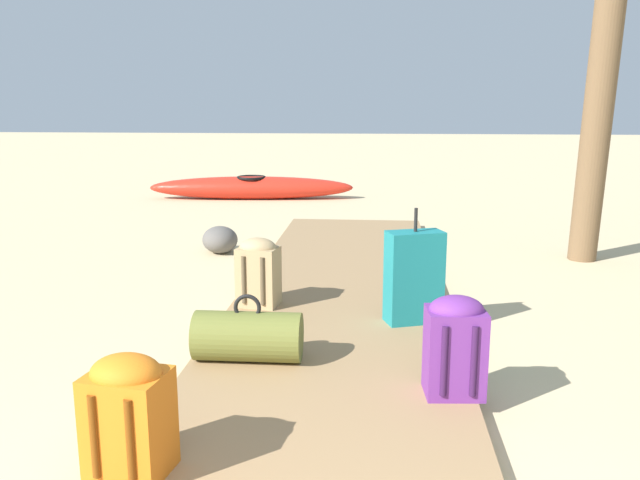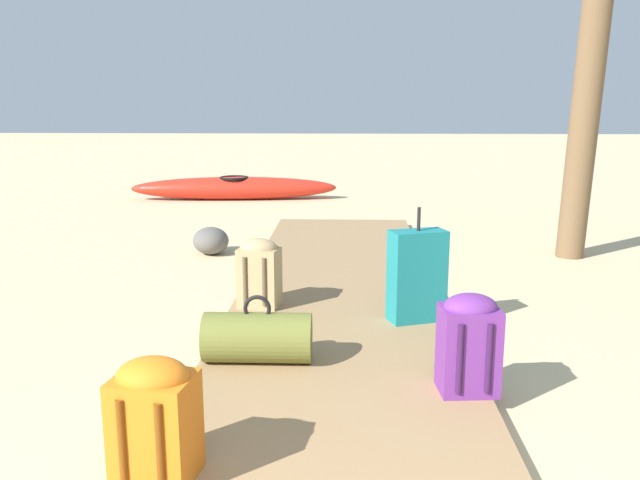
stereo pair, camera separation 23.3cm
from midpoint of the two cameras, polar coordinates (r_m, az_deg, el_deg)
The scene contains 9 objects.
ground_plane at distance 4.07m, azimuth 2.38°, elevation -11.11°, with size 60.00×60.00×0.00m, color #D1BA8C.
boardwalk at distance 4.79m, azimuth 2.84°, elevation -7.00°, with size 1.64×7.83×0.08m, color #9E7A51.
backpack_orange at distance 2.84m, azimuth -14.09°, elevation -14.37°, with size 0.35×0.31×0.52m.
backpack_purple at distance 3.54m, azimuth 13.58°, elevation -8.76°, with size 0.32×0.28×0.54m.
backpack_tan at distance 4.92m, azimuth -4.06°, elevation -2.65°, with size 0.33×0.28×0.52m.
suitcase_teal at distance 4.60m, azimuth 9.65°, elevation -3.21°, with size 0.43×0.31×0.81m.
duffel_bag_olive at distance 3.93m, azimuth -4.60°, elevation -8.37°, with size 0.64×0.30×0.41m.
kayak at distance 10.98m, azimuth -5.39°, elevation 4.58°, with size 3.44×0.86×0.38m.
rock_left_far at distance 7.07m, azimuth -7.79°, elevation 0.03°, with size 0.38×0.44×0.29m, color #5B5651.
Camera 1 is at (0.28, -0.60, 1.59)m, focal length 36.67 mm.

